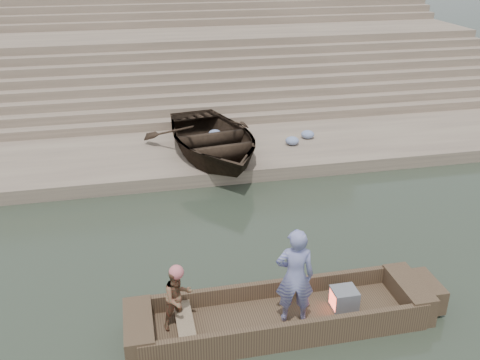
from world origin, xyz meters
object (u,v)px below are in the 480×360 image
object	(u,v)px
standing_man	(295,276)
rowing_man	(178,298)
main_rowboat	(280,321)
television	(343,299)
beached_rowboat	(212,139)

from	to	relation	value
standing_man	rowing_man	world-z (taller)	standing_man
rowing_man	main_rowboat	bearing A→B (deg)	-30.04
television	beached_rowboat	bearing A→B (deg)	98.94
main_rowboat	standing_man	size ratio (longest dim) A/B	2.67
television	main_rowboat	bearing A→B (deg)	180.00
standing_man	rowing_man	bearing A→B (deg)	3.09
rowing_man	television	distance (m)	3.08
main_rowboat	rowing_man	bearing A→B (deg)	174.79
main_rowboat	television	size ratio (longest dim) A/B	10.87
main_rowboat	rowing_man	distance (m)	1.97
standing_man	television	bearing A→B (deg)	-162.24
beached_rowboat	rowing_man	bearing A→B (deg)	-112.11
television	rowing_man	bearing A→B (deg)	176.86
main_rowboat	rowing_man	xyz separation A→B (m)	(-1.83, 0.17, 0.70)
beached_rowboat	main_rowboat	bearing A→B (deg)	-98.27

